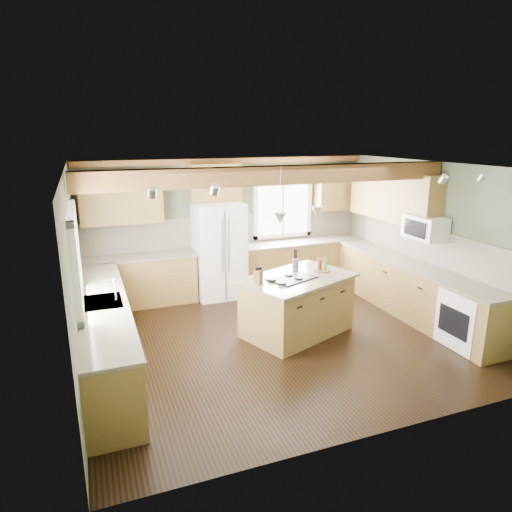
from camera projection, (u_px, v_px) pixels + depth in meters
name	position (u px, v px, depth m)	size (l,w,h in m)	color
floor	(278.00, 338.00, 7.01)	(5.60, 5.60, 0.00)	black
ceiling	(280.00, 166.00, 6.33)	(5.60, 5.60, 0.00)	silver
wall_back	(228.00, 225.00, 8.92)	(5.60, 5.60, 0.00)	#4A523A
wall_left	(74.00, 277.00, 5.71)	(5.00, 5.00, 0.00)	#4A523A
wall_right	(432.00, 241.00, 7.63)	(5.00, 5.00, 0.00)	#4A523A
ceiling_beam	(278.00, 175.00, 6.43)	(5.55, 0.26, 0.26)	brown
soffit_trim	(228.00, 161.00, 8.51)	(5.55, 0.20, 0.10)	brown
backsplash_back	(228.00, 230.00, 8.93)	(5.58, 0.03, 0.58)	brown
backsplash_right	(429.00, 245.00, 7.69)	(0.03, 3.70, 0.58)	brown
base_cab_back_left	(139.00, 281.00, 8.27)	(2.02, 0.60, 0.88)	brown
counter_back_left	(138.00, 257.00, 8.15)	(2.06, 0.64, 0.04)	#4E4639
base_cab_back_right	(302.00, 263.00, 9.39)	(2.62, 0.60, 0.88)	brown
counter_back_right	(303.00, 242.00, 9.27)	(2.66, 0.64, 0.04)	#4E4639
base_cab_left	(105.00, 335.00, 6.08)	(0.60, 3.70, 0.88)	brown
counter_left	(102.00, 303.00, 5.96)	(0.64, 3.74, 0.04)	#4E4639
base_cab_right	(411.00, 290.00, 7.80)	(0.60, 3.70, 0.88)	brown
counter_right	(414.00, 265.00, 7.68)	(0.64, 3.74, 0.04)	#4E4639
upper_cab_back_left	(121.00, 198.00, 7.91)	(1.40, 0.35, 0.90)	brown
upper_cab_over_fridge	(215.00, 183.00, 8.44)	(0.96, 0.35, 0.70)	brown
upper_cab_right	(393.00, 196.00, 8.21)	(0.35, 2.20, 0.90)	brown
upper_cab_back_corner	(337.00, 188.00, 9.38)	(0.90, 0.35, 0.90)	brown
window_left	(74.00, 257.00, 5.70)	(0.04, 1.60, 1.05)	white
window_back	(282.00, 209.00, 9.23)	(1.10, 0.04, 1.00)	white
sink	(102.00, 302.00, 5.96)	(0.50, 0.65, 0.03)	#262628
faucet	(115.00, 290.00, 5.99)	(0.02, 0.02, 0.28)	#B2B2B7
dishwasher	(113.00, 384.00, 4.92)	(0.60, 0.60, 0.84)	white
oven	(470.00, 319.00, 6.63)	(0.60, 0.72, 0.84)	white
microwave	(425.00, 228.00, 7.44)	(0.40, 0.70, 0.38)	white
pendant_left	(280.00, 218.00, 6.45)	(0.18, 0.18, 0.16)	#B2B2B7
pendant_right	(317.00, 212.00, 6.97)	(0.18, 0.18, 0.16)	#B2B2B7
refrigerator	(219.00, 251.00, 8.58)	(0.90, 0.74, 1.80)	white
island	(297.00, 306.00, 7.09)	(1.60, 0.98, 0.88)	brown
island_top	(298.00, 278.00, 6.97)	(1.71, 1.08, 0.04)	#4E4639
cooktop	(292.00, 278.00, 6.87)	(0.69, 0.46, 0.02)	black
knife_block	(259.00, 277.00, 6.62)	(0.12, 0.09, 0.21)	brown
utensil_crock	(295.00, 263.00, 7.43)	(0.11, 0.11, 0.14)	#423735
bottle_tray	(322.00, 264.00, 7.23)	(0.26, 0.26, 0.24)	brown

